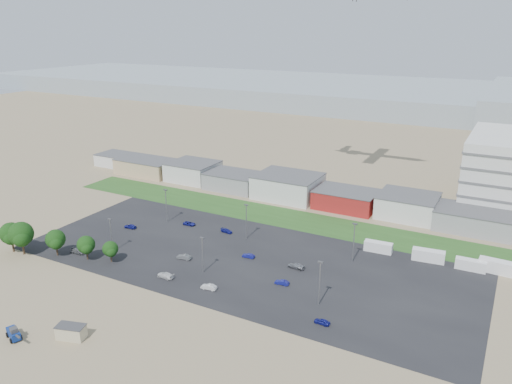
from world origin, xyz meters
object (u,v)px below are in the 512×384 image
Objects in this scene: parked_car_7 at (248,256)px; parked_car_12 at (296,266)px; parked_car_4 at (184,257)px; portable_shed at (71,332)px; parked_car_9 at (189,224)px; tree_far_left at (11,236)px; parked_car_10 at (78,251)px; parked_car_2 at (322,322)px; telehandler at (13,332)px; parked_car_1 at (282,282)px; parked_car_3 at (165,275)px; parked_car_5 at (130,226)px; box_trailer_a at (378,247)px; parked_car_13 at (209,287)px; parked_car_6 at (227,231)px.

parked_car_7 is 0.75× the size of parked_car_12.
parked_car_4 is 17.05m from parked_car_7.
parked_car_7 is at bearing -82.73° from parked_car_12.
portable_shed is at bearing -21.08° from parked_car_7.
parked_car_9 is 42.15m from parked_car_12.
tree_far_left reaches higher than portable_shed.
tree_far_left is 2.12× the size of parked_car_10.
portable_shed is 60.71m from parked_car_9.
parked_car_2 is at bearing -124.08° from parked_car_9.
portable_shed is 40.37m from parked_car_10.
parked_car_4 is at bearing -152.84° from parked_car_9.
telehandler is at bearing 178.48° from parked_car_9.
parked_car_1 is at bearing 38.44° from portable_shed.
parked_car_12 is (13.63, 0.44, 0.10)m from parked_car_7.
portable_shed reaches higher than parked_car_4.
parked_car_3 is 35.15m from parked_car_5.
tree_far_left is at bearing -73.52° from parked_car_4.
portable_shed is 80.26m from box_trailer_a.
box_trailer_a is 35.57m from parked_car_7.
parked_car_1 is at bearing 52.27° from parked_car_7.
parked_car_4 is at bearing -131.36° from parked_car_13.
parked_car_7 is at bearing -121.95° from parked_car_2.
parked_car_1 is at bearing 14.25° from tree_far_left.
parked_car_7 is (41.51, -0.56, -0.09)m from parked_car_5.
parked_car_12 reaches higher than parked_car_2.
parked_car_1 is (37.29, 44.60, -0.81)m from telehandler.
box_trailer_a is 1.66× the size of parked_car_3.
tree_far_left reaches higher than parked_car_13.
parked_car_4 is at bearing -66.39° from parked_car_12.
parked_car_7 is 19.00m from parked_car_13.
portable_shed reaches higher than parked_car_2.
parked_car_13 reaches higher than parked_car_2.
telehandler is 57.01m from parked_car_5.
portable_shed is 50.37m from parked_car_2.
parked_car_3 is 29.43m from parked_car_10.
telehandler is 1.90× the size of parked_car_1.
portable_shed is 56.18m from parked_car_5.
portable_shed is at bearing -171.56° from parked_car_6.
portable_shed is 49.76m from parked_car_7.
parked_car_6 is at bearing -135.56° from parked_car_7.
parked_car_4 is at bearing -149.92° from box_trailer_a.
parked_car_4 reaches higher than parked_car_13.
portable_shed is at bearing -39.67° from parked_car_1.
parked_car_9 is at bearing -151.15° from parked_car_3.
parked_car_6 is at bearing -161.97° from parked_car_13.
parked_car_2 is 0.84× the size of parked_car_4.
parked_car_12 reaches higher than parked_car_6.
parked_car_9 is 0.87× the size of parked_car_10.
parked_car_3 is at bearing -95.06° from parked_car_13.
parked_car_2 is at bearing -94.68° from parked_car_10.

